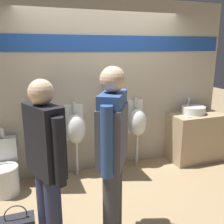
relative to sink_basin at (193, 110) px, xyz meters
The scene contains 12 objects.
ground_plane 1.85m from the sink_basin, 167.15° to the right, with size 16.00×16.00×0.00m, color #997F5B.
display_wall 1.65m from the sink_basin, behind, with size 4.29×0.07×2.70m.
sink_counter 0.49m from the sink_basin, 47.06° to the right, with size 0.94×0.53×0.84m.
sink_basin is the anchor object (origin of this frame).
cell_phone 0.29m from the sink_basin, 145.46° to the right, with size 0.07×0.14×0.01m.
divider_near_counter 2.59m from the sink_basin, behind, with size 0.03×0.55×1.42m.
divider_mid 1.57m from the sink_basin, behind, with size 0.03×0.55×1.42m.
urinal_near_counter 2.07m from the sink_basin, behind, with size 0.31×0.28×1.16m.
urinal_far 1.05m from the sink_basin, behind, with size 0.31×0.28×1.16m.
toilet 3.16m from the sink_basin, behind, with size 0.37×0.53×0.88m.
person_in_vest 2.45m from the sink_basin, 144.59° to the right, with size 0.44×0.56×1.81m.
person_with_lanyard 2.94m from the sink_basin, 152.86° to the right, with size 0.34×0.56×1.71m.
Camera 1 is at (-1.17, -3.16, 1.96)m, focal length 40.00 mm.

